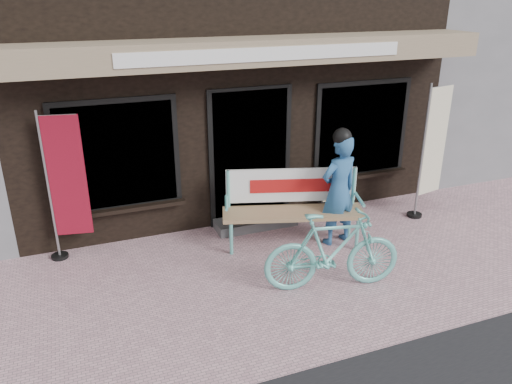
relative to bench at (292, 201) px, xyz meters
name	(u,v)px	position (x,y,z in m)	size (l,w,h in m)	color
ground	(303,281)	(-0.33, -1.08, -0.65)	(70.00, 70.00, 0.00)	#C697A1
storefront	(197,20)	(-0.33, 3.88, 2.34)	(7.00, 6.77, 6.00)	black
neighbor_right_near	(508,20)	(8.17, 4.42, 2.15)	(10.00, 7.00, 5.60)	slate
bench	(292,201)	(0.00, 0.00, 0.00)	(2.11, 1.08, 1.11)	#61BDB4
person	(339,188)	(0.62, -0.25, 0.22)	(0.67, 0.51, 1.76)	#295B8F
bicycle	(333,251)	(-0.05, -1.33, -0.13)	(0.49, 1.74, 1.04)	#61BDB4
nobori_red	(65,185)	(-3.07, 0.67, 0.44)	(0.63, 0.27, 2.13)	gray
nobori_cream	(432,149)	(2.53, 0.12, 0.50)	(0.66, 0.29, 2.22)	gray
menu_stand	(330,190)	(1.03, 0.73, -0.23)	(0.42, 0.18, 0.82)	black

